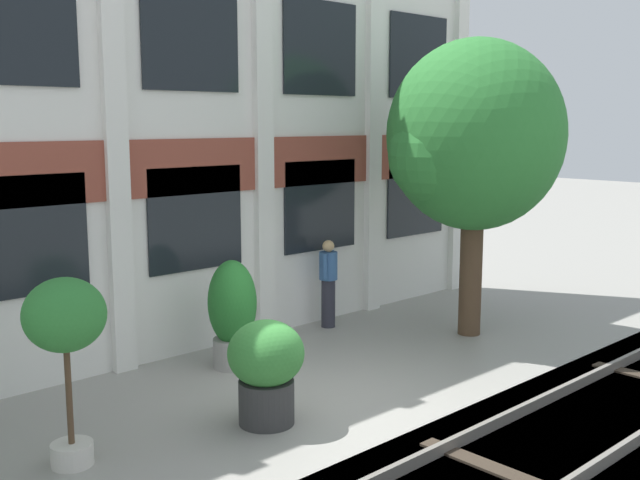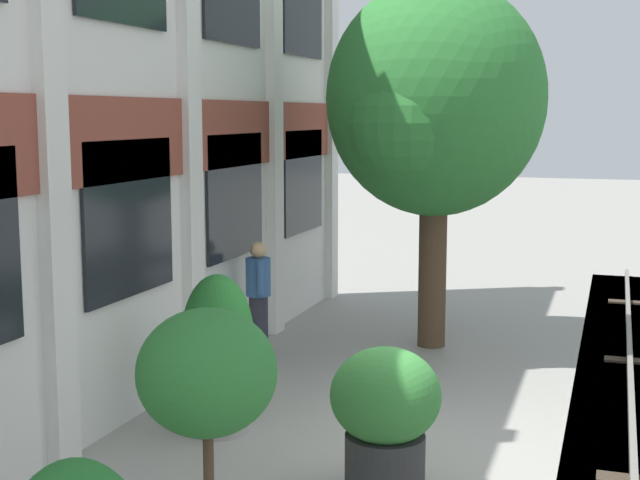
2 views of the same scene
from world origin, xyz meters
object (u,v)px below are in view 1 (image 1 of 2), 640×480
(potted_plant_glazed_jar, at_px, (266,366))
(resident_by_doorway, at_px, (328,281))
(potted_plant_terracotta_small, at_px, (65,327))
(broadleaf_tree, at_px, (475,141))
(potted_plant_ribbed_drum, at_px, (232,310))

(potted_plant_glazed_jar, bearing_deg, resident_by_doorway, 36.38)
(potted_plant_terracotta_small, bearing_deg, broadleaf_tree, 0.53)
(broadleaf_tree, xyz_separation_m, resident_by_doorway, (-1.54, 2.09, -2.60))
(potted_plant_glazed_jar, xyz_separation_m, potted_plant_terracotta_small, (-2.34, 0.58, 0.85))
(potted_plant_terracotta_small, xyz_separation_m, resident_by_doorway, (6.07, 2.16, -0.72))
(potted_plant_glazed_jar, distance_m, potted_plant_terracotta_small, 2.56)
(broadleaf_tree, height_order, potted_plant_glazed_jar, broadleaf_tree)
(broadleaf_tree, distance_m, potted_plant_ribbed_drum, 5.16)
(potted_plant_terracotta_small, height_order, resident_by_doorway, potted_plant_terracotta_small)
(resident_by_doorway, bearing_deg, potted_plant_ribbed_drum, -106.05)
(broadleaf_tree, distance_m, resident_by_doorway, 3.68)
(potted_plant_terracotta_small, relative_size, resident_by_doorway, 1.30)
(potted_plant_glazed_jar, height_order, potted_plant_terracotta_small, potted_plant_terracotta_small)
(broadleaf_tree, distance_m, potted_plant_glazed_jar, 5.97)
(potted_plant_ribbed_drum, bearing_deg, broadleaf_tree, -18.74)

